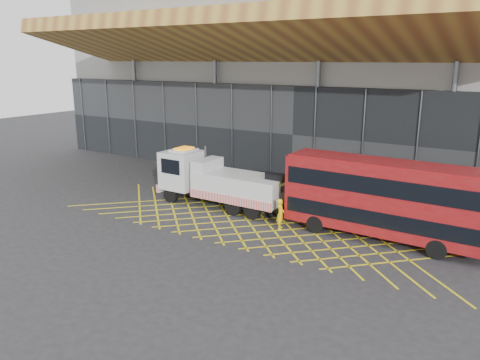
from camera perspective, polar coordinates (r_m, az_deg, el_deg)
The scene contains 6 objects.
ground_plane at distance 32.06m, azimuth -5.99°, elevation -4.00°, with size 120.00×120.00×0.00m, color #262629.
road_markings at distance 29.48m, azimuth 1.40°, elevation -5.61°, with size 26.36×7.16×0.01m.
construction_building at distance 45.47m, azimuth 10.56°, elevation 12.86°, with size 55.00×23.97×18.00m.
recovery_truck at distance 32.92m, azimuth -2.84°, elevation -0.09°, with size 11.41×2.82×3.98m.
bus_towed at distance 27.83m, azimuth 17.08°, elevation -1.96°, with size 11.42×2.91×4.62m.
worker at distance 28.80m, azimuth 4.95°, elevation -4.15°, with size 0.70×0.46×1.91m, color yellow.
Camera 1 is at (18.98, -23.74, 10.21)m, focal length 35.00 mm.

